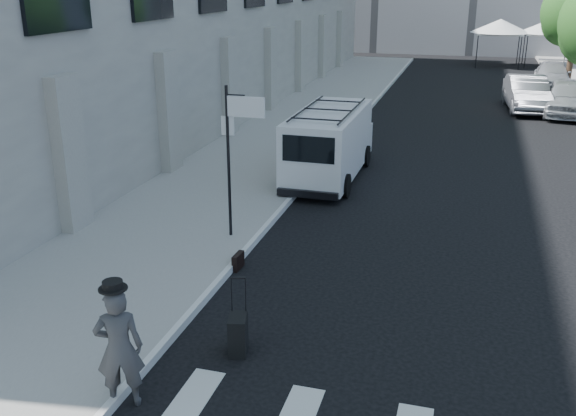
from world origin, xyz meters
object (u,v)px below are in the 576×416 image
Objects in this scene: businessman at (119,348)px; cargo_van at (330,143)px; briefcase at (238,261)px; suitcase at (238,334)px; parked_car_c at (552,75)px; parked_car_b at (527,93)px; parked_car_a at (566,98)px.

businessman is 11.90m from cargo_van.
briefcase is 0.08× the size of cargo_van.
briefcase is 0.34× the size of suitcase.
parked_car_c reaches higher than suitcase.
cargo_van is 14.50m from parked_car_b.
cargo_van is (-0.73, 10.16, 0.75)m from suitcase.
cargo_van is at bearing -121.63° from parked_car_b.
cargo_van is at bearing -107.40° from parked_car_c.
parked_car_a is at bearing -28.30° from parked_car_b.
businessman is at bearing -104.13° from parked_car_a.
businessman is 4.22× the size of briefcase.
briefcase is 7.17m from cargo_van.
cargo_van reaches higher than briefcase.
cargo_van is 1.16× the size of parked_car_b.
briefcase is 28.95m from parked_car_c.
businessman is 2.15m from suitcase.
parked_car_b is (6.50, 12.96, -0.31)m from cargo_van.
parked_car_b is at bearing -130.89° from businessman.
cargo_van reaches higher than suitcase.
cargo_van is at bearing 88.36° from briefcase.
businessman is 25.61m from parked_car_a.
suitcase is 0.27× the size of parked_car_c.
cargo_van is 14.71m from parked_car_a.
cargo_van is (0.40, 7.10, 0.92)m from briefcase.
briefcase is 0.10× the size of parked_car_a.
parked_car_b is at bearing 72.61° from briefcase.
cargo_van is at bearing 80.52° from suitcase.
parked_car_b reaches higher than parked_car_c.
parked_car_c is at bearing 62.55° from suitcase.
parked_car_a reaches higher than suitcase.
parked_car_b is at bearing 63.69° from cargo_van.
suitcase is 0.27× the size of parked_car_b.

